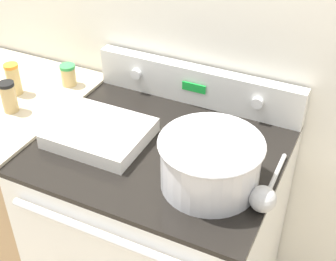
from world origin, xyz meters
name	(u,v)px	position (x,y,z in m)	size (l,w,h in m)	color
kitchen_wall	(206,21)	(0.00, 0.69, 1.25)	(8.00, 0.05, 2.50)	silver
stove_range	(161,245)	(0.00, 0.33, 0.48)	(0.78, 0.69, 0.95)	silver
control_panel	(197,85)	(0.00, 0.63, 1.03)	(0.78, 0.07, 0.14)	silver
side_counter	(18,190)	(-0.70, 0.33, 0.48)	(0.61, 0.66, 0.97)	tan
mixing_bowl	(210,161)	(0.21, 0.23, 1.04)	(0.30, 0.30, 0.16)	silver
casserole_dish	(100,132)	(-0.20, 0.28, 0.98)	(0.31, 0.26, 0.05)	silver
ladle	(264,197)	(0.38, 0.21, 0.99)	(0.08, 0.29, 0.08)	#B7B7B7
spice_jar_green_cap	(68,75)	(-0.49, 0.52, 1.01)	(0.06, 0.06, 0.08)	tan
spice_jar_black_cap	(9,97)	(-0.57, 0.27, 1.02)	(0.06, 0.06, 0.11)	tan
spice_jar_orange_cap	(13,79)	(-0.63, 0.38, 1.03)	(0.05, 0.05, 0.12)	tan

